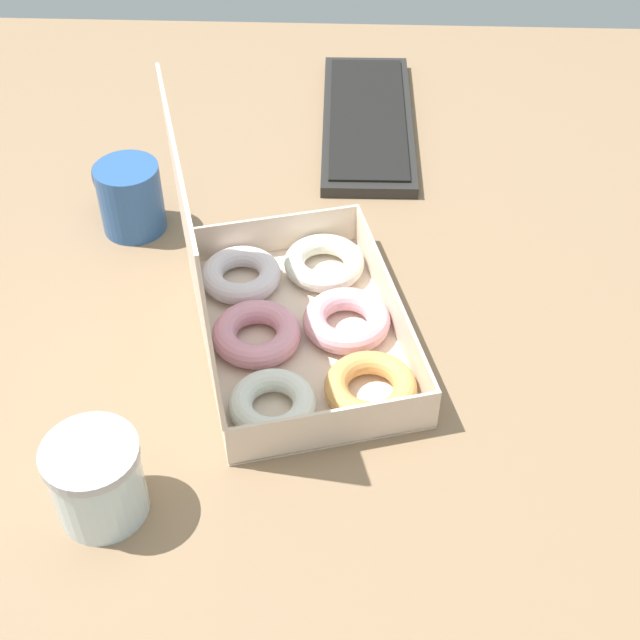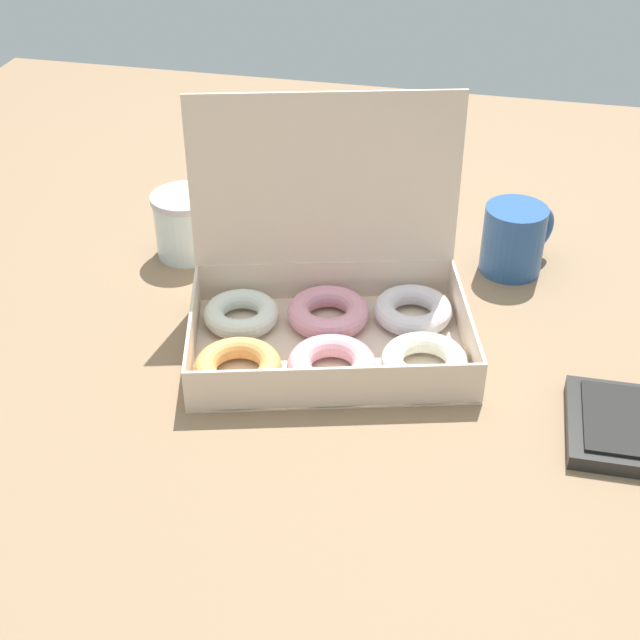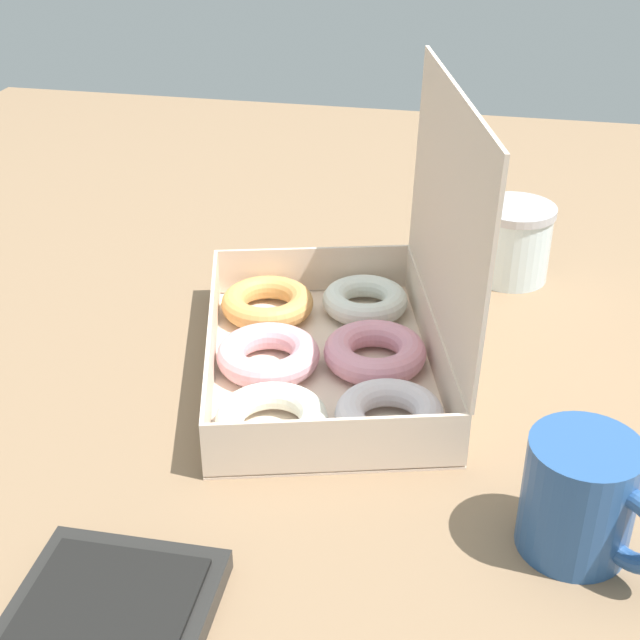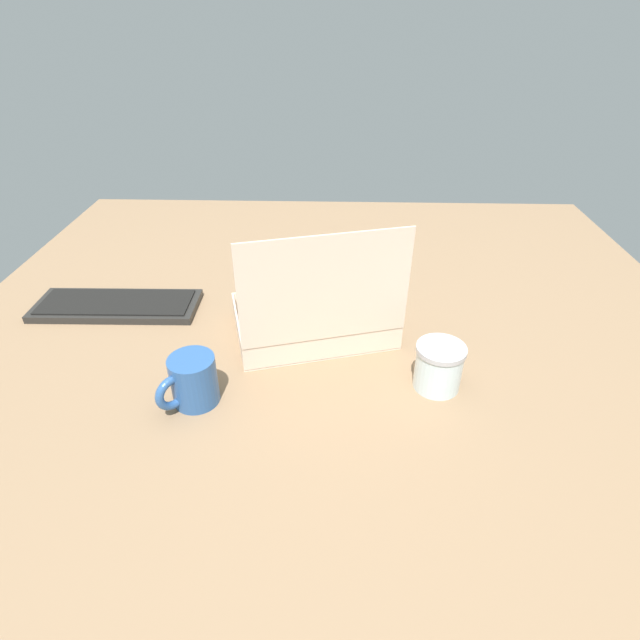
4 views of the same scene
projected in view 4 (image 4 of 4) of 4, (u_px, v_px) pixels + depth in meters
ground_plane at (329, 342)px, 114.22cm from camera, size 180.00×180.00×2.00cm
donut_box at (314, 321)px, 113.29cm from camera, size 39.73×32.41×29.24cm
keyboard at (117, 305)px, 123.80cm from camera, size 40.02×14.88×2.20cm
coffee_mug at (192, 381)px, 93.39cm from camera, size 10.31×11.18×9.90cm
glass_jar at (439, 367)px, 97.33cm from camera, size 9.64×9.64×9.54cm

